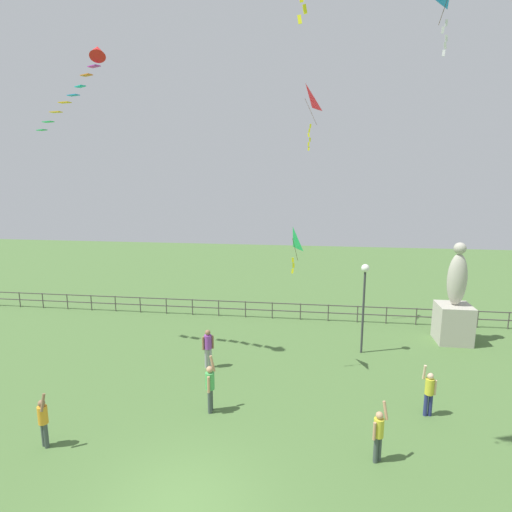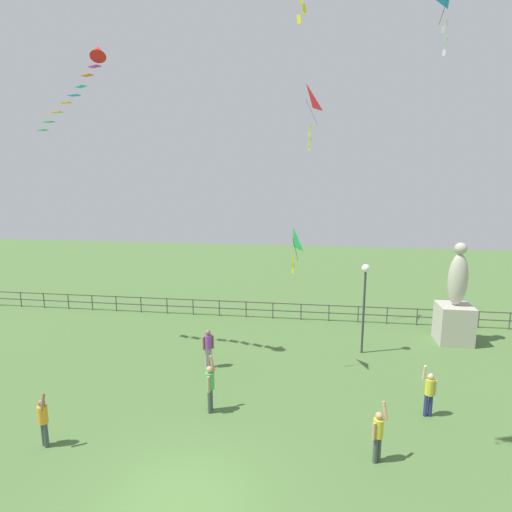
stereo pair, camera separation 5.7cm
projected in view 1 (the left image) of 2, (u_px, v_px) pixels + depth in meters
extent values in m
plane|color=#4C7038|center=(181.00, 507.00, 10.11)|extent=(80.00, 80.00, 0.00)
cube|color=#B2AD9E|center=(453.00, 323.00, 20.12)|extent=(1.56, 1.56, 1.88)
ellipsoid|color=#B2AD9E|center=(457.00, 279.00, 19.71)|extent=(0.90, 0.76, 2.52)
sphere|color=#B2AD9E|center=(460.00, 248.00, 19.43)|extent=(0.56, 0.56, 0.56)
cylinder|color=#38383D|center=(363.00, 313.00, 18.66)|extent=(0.10, 0.10, 3.83)
sphere|color=white|center=(365.00, 268.00, 18.27)|extent=(0.36, 0.36, 0.36)
cylinder|color=#99999E|center=(206.00, 358.00, 17.43)|extent=(0.14, 0.14, 0.85)
cylinder|color=#99999E|center=(210.00, 358.00, 17.49)|extent=(0.14, 0.14, 0.85)
cylinder|color=purple|center=(208.00, 342.00, 17.32)|extent=(0.31, 0.31, 0.60)
sphere|color=#8C6647|center=(208.00, 333.00, 17.24)|extent=(0.23, 0.23, 0.23)
cylinder|color=#8C6647|center=(203.00, 343.00, 17.25)|extent=(0.09, 0.09, 0.57)
cylinder|color=#8C6647|center=(213.00, 342.00, 17.40)|extent=(0.09, 0.09, 0.57)
cylinder|color=navy|center=(426.00, 405.00, 13.92)|extent=(0.13, 0.13, 0.78)
cylinder|color=navy|center=(430.00, 405.00, 13.91)|extent=(0.13, 0.13, 0.78)
cylinder|color=gold|center=(430.00, 387.00, 13.79)|extent=(0.29, 0.29, 0.55)
sphere|color=beige|center=(430.00, 376.00, 13.72)|extent=(0.21, 0.21, 0.21)
cylinder|color=beige|center=(424.00, 372.00, 13.75)|extent=(0.10, 0.18, 0.53)
cylinder|color=beige|center=(435.00, 388.00, 13.79)|extent=(0.09, 0.09, 0.52)
cylinder|color=#3F4C47|center=(211.00, 399.00, 14.23)|extent=(0.14, 0.14, 0.84)
cylinder|color=#3F4C47|center=(210.00, 401.00, 14.07)|extent=(0.14, 0.14, 0.84)
cylinder|color=#4CB259|center=(210.00, 381.00, 14.01)|extent=(0.31, 0.31, 0.60)
sphere|color=tan|center=(210.00, 369.00, 13.93)|extent=(0.23, 0.23, 0.23)
cylinder|color=tan|center=(212.00, 364.00, 14.11)|extent=(0.21, 0.10, 0.57)
cylinder|color=tan|center=(209.00, 385.00, 13.82)|extent=(0.09, 0.09, 0.57)
cylinder|color=#3F4C47|center=(46.00, 436.00, 12.26)|extent=(0.13, 0.13, 0.77)
cylinder|color=#3F4C47|center=(44.00, 434.00, 12.35)|extent=(0.13, 0.13, 0.77)
cylinder|color=orange|center=(43.00, 415.00, 12.18)|extent=(0.28, 0.28, 0.54)
sphere|color=#8C6647|center=(41.00, 403.00, 12.11)|extent=(0.21, 0.21, 0.21)
cylinder|color=#8C6647|center=(43.00, 403.00, 11.94)|extent=(0.17, 0.22, 0.52)
cylinder|color=#8C6647|center=(40.00, 414.00, 12.30)|extent=(0.08, 0.08, 0.52)
cylinder|color=#3F4C47|center=(379.00, 448.00, 11.71)|extent=(0.13, 0.13, 0.77)
cylinder|color=#3F4C47|center=(376.00, 450.00, 11.62)|extent=(0.13, 0.13, 0.77)
cylinder|color=gold|center=(379.00, 428.00, 11.54)|extent=(0.28, 0.28, 0.55)
sphere|color=tan|center=(380.00, 415.00, 11.47)|extent=(0.21, 0.21, 0.21)
cylinder|color=tan|center=(385.00, 410.00, 11.52)|extent=(0.21, 0.21, 0.52)
cylinder|color=tan|center=(374.00, 431.00, 11.44)|extent=(0.09, 0.09, 0.52)
cylinder|color=#4C381E|center=(446.00, 3.00, 12.74)|extent=(0.32, 0.24, 1.18)
cube|color=white|center=(446.00, 23.00, 12.87)|extent=(0.09, 0.02, 0.20)
cube|color=white|center=(443.00, 30.00, 12.87)|extent=(0.10, 0.02, 0.20)
cube|color=white|center=(446.00, 38.00, 12.96)|extent=(0.10, 0.03, 0.21)
cube|color=white|center=(445.00, 46.00, 13.00)|extent=(0.11, 0.04, 0.21)
cube|color=white|center=(444.00, 53.00, 13.03)|extent=(0.10, 0.05, 0.20)
cube|color=yellow|center=(305.00, 9.00, 9.03)|extent=(0.12, 0.02, 0.21)
cube|color=yellow|center=(300.00, 19.00, 9.03)|extent=(0.11, 0.04, 0.21)
pyramid|color=red|center=(305.00, 99.00, 20.49)|extent=(1.00, 1.06, 1.33)
cylinder|color=#4C381E|center=(311.00, 112.00, 20.43)|extent=(0.64, 0.32, 1.33)
cube|color=yellow|center=(310.00, 126.00, 20.55)|extent=(0.10, 0.03, 0.21)
cube|color=yellow|center=(309.00, 131.00, 20.58)|extent=(0.11, 0.02, 0.21)
cube|color=yellow|center=(309.00, 135.00, 20.61)|extent=(0.11, 0.04, 0.21)
cube|color=yellow|center=(310.00, 140.00, 20.67)|extent=(0.08, 0.02, 0.20)
cube|color=yellow|center=(309.00, 144.00, 20.69)|extent=(0.10, 0.02, 0.21)
cube|color=yellow|center=(309.00, 149.00, 20.74)|extent=(0.10, 0.04, 0.20)
pyramid|color=#1EB759|center=(293.00, 238.00, 16.08)|extent=(0.55, 0.84, 0.90)
cylinder|color=#4C381E|center=(295.00, 249.00, 16.19)|extent=(0.24, 0.11, 0.90)
cube|color=yellow|center=(293.00, 260.00, 16.24)|extent=(0.09, 0.01, 0.20)
cube|color=yellow|center=(293.00, 265.00, 16.29)|extent=(0.08, 0.04, 0.20)
cube|color=yellow|center=(293.00, 271.00, 16.32)|extent=(0.10, 0.04, 0.21)
cone|color=red|center=(97.00, 51.00, 15.60)|extent=(0.88, 0.98, 0.80)
cube|color=#B22DB2|center=(94.00, 66.00, 15.83)|extent=(0.55, 0.42, 0.03)
cube|color=orange|center=(87.00, 75.00, 16.14)|extent=(0.55, 0.43, 0.03)
cube|color=#19B2B2|center=(80.00, 86.00, 16.50)|extent=(0.55, 0.47, 0.03)
cube|color=#198CD1|center=(73.00, 95.00, 16.81)|extent=(0.55, 0.39, 0.03)
cube|color=yellow|center=(65.00, 102.00, 17.05)|extent=(0.53, 0.33, 0.03)
cube|color=yellow|center=(56.00, 112.00, 17.27)|extent=(0.54, 0.33, 0.03)
cube|color=#1EB759|center=(48.00, 122.00, 17.53)|extent=(0.55, 0.39, 0.03)
cube|color=#1EB759|center=(42.00, 130.00, 17.83)|extent=(0.55, 0.43, 0.03)
cylinder|color=#4C4742|center=(20.00, 300.00, 25.61)|extent=(0.06, 0.06, 0.95)
cylinder|color=#4C4742|center=(43.00, 301.00, 25.40)|extent=(0.06, 0.06, 0.95)
cylinder|color=#4C4742|center=(67.00, 302.00, 25.19)|extent=(0.06, 0.06, 0.95)
cylinder|color=#4C4742|center=(91.00, 303.00, 24.98)|extent=(0.06, 0.06, 0.95)
cylinder|color=#4C4742|center=(115.00, 304.00, 24.78)|extent=(0.06, 0.06, 0.95)
cylinder|color=#4C4742|center=(140.00, 305.00, 24.57)|extent=(0.06, 0.06, 0.95)
cylinder|color=#4C4742|center=(166.00, 306.00, 24.36)|extent=(0.06, 0.06, 0.95)
cylinder|color=#4C4742|center=(192.00, 307.00, 24.15)|extent=(0.06, 0.06, 0.95)
cylinder|color=#4C4742|center=(219.00, 308.00, 23.94)|extent=(0.06, 0.06, 0.95)
cylinder|color=#4C4742|center=(245.00, 309.00, 23.73)|extent=(0.06, 0.06, 0.95)
cylinder|color=#4C4742|center=(272.00, 310.00, 23.53)|extent=(0.06, 0.06, 0.95)
cylinder|color=#4C4742|center=(300.00, 312.00, 23.32)|extent=(0.06, 0.06, 0.95)
cylinder|color=#4C4742|center=(328.00, 313.00, 23.12)|extent=(0.06, 0.06, 0.95)
cylinder|color=#4C4742|center=(357.00, 314.00, 22.90)|extent=(0.06, 0.06, 0.95)
cylinder|color=#4C4742|center=(386.00, 315.00, 22.70)|extent=(0.06, 0.06, 0.95)
cylinder|color=#4C4742|center=(416.00, 317.00, 22.49)|extent=(0.06, 0.06, 0.95)
cylinder|color=#4C4742|center=(446.00, 318.00, 22.29)|extent=(0.06, 0.06, 0.95)
cylinder|color=#4C4742|center=(478.00, 319.00, 22.07)|extent=(0.06, 0.06, 0.95)
cylinder|color=#4C4742|center=(509.00, 320.00, 21.87)|extent=(0.06, 0.06, 0.95)
cube|color=#4C4742|center=(257.00, 302.00, 23.57)|extent=(36.00, 0.05, 0.05)
cube|color=#4C4742|center=(257.00, 310.00, 23.65)|extent=(36.00, 0.05, 0.05)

